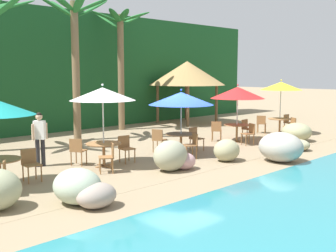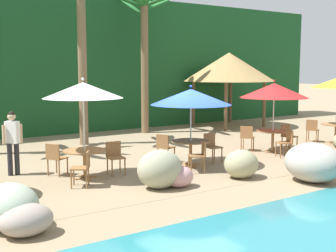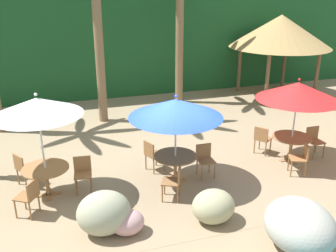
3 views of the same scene
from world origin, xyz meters
name	(u,v)px [view 3 (image 3 of 3)]	position (x,y,z in m)	size (l,w,h in m)	color
ground_plane	(177,177)	(0.00, 0.00, 0.00)	(120.00, 120.00, 0.00)	#937F60
terrace_deck	(177,177)	(0.00, 0.00, 0.00)	(18.00, 5.20, 0.01)	#937F60
foliage_backdrop	(112,26)	(0.00, 9.00, 3.00)	(28.00, 2.40, 6.00)	#194C23
rock_seawall	(157,223)	(-1.23, -2.36, 0.40)	(16.79, 3.04, 0.98)	#A19184
umbrella_white	(37,107)	(-3.26, 0.09, 2.26)	(2.02, 2.02, 2.58)	silver
dining_table_white	(46,173)	(-3.26, 0.09, 0.61)	(1.10, 1.10, 0.74)	olive
chair_white_seaward	(83,171)	(-2.41, 0.08, 0.51)	(0.47, 0.47, 0.87)	olive
chair_white_inland	(23,167)	(-3.80, 0.75, 0.51)	(0.59, 0.58, 0.87)	olive
chair_white_left	(29,195)	(-3.63, -0.69, 0.51)	(0.58, 0.58, 0.87)	olive
umbrella_blue	(176,108)	(-0.12, -0.21, 2.00)	(2.32, 2.32, 2.34)	silver
dining_table_blue	(175,160)	(-0.12, -0.21, 0.61)	(1.10, 1.10, 0.74)	olive
chair_blue_seaward	(205,158)	(0.73, -0.12, 0.51)	(0.42, 0.43, 0.87)	olive
chair_blue_inland	(152,154)	(-0.52, 0.55, 0.51)	(0.55, 0.55, 0.87)	olive
chair_blue_left	(175,180)	(-0.40, -1.01, 0.51)	(0.57, 0.56, 0.87)	olive
umbrella_red	(298,91)	(3.45, -0.03, 2.08)	(2.26, 2.26, 2.43)	silver
dining_table_red	(292,141)	(3.45, -0.03, 0.61)	(1.10, 1.10, 0.74)	olive
chair_red_seaward	(314,139)	(4.30, 0.07, 0.51)	(0.43, 0.43, 0.87)	olive
chair_red_inland	(262,138)	(2.89, 0.61, 0.51)	(0.59, 0.59, 0.87)	olive
chair_red_left	(301,157)	(3.20, -0.85, 0.51)	(0.56, 0.55, 0.87)	olive
palm_tree_second	(96,4)	(-1.19, 4.99, 4.17)	(3.14, 3.17, 6.07)	brown
palm_tree_third	(180,3)	(2.26, 6.36, 4.09)	(3.02, 2.89, 5.96)	brown
palapa_hut	(281,31)	(6.77, 6.00, 2.87)	(4.40, 4.40, 3.56)	brown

